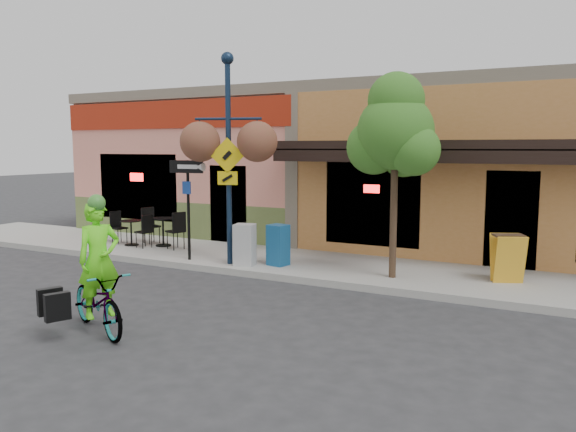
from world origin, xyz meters
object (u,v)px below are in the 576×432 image
object	(u,v)px
cyclist_rider	(100,276)
lamp_post	(229,160)
bicycle	(98,301)
newspaper_box_blue	(278,245)
newspaper_box_grey	(245,245)
building	(379,165)
one_way_sign	(188,210)
street_tree	(394,175)

from	to	relation	value
cyclist_rider	lamp_post	bearing A→B (deg)	32.41
bicycle	newspaper_box_blue	distance (m)	4.96
newspaper_box_grey	building	bearing A→B (deg)	68.56
cyclist_rider	one_way_sign	distance (m)	4.87
building	one_way_sign	world-z (taller)	building
bicycle	newspaper_box_grey	size ratio (longest dim) A/B	1.95
lamp_post	street_tree	size ratio (longest dim) A/B	1.13
building	street_tree	xyz separation A→B (m)	(2.37, -6.15, -0.00)
one_way_sign	newspaper_box_grey	bearing A→B (deg)	-1.81
one_way_sign	newspaper_box_grey	xyz separation A→B (m)	(1.50, 0.07, -0.71)
bicycle	lamp_post	xyz separation A→B (m)	(-0.63, 4.58, 2.05)
lamp_post	newspaper_box_grey	world-z (taller)	lamp_post
lamp_post	newspaper_box_grey	bearing A→B (deg)	-18.39
newspaper_box_blue	street_tree	distance (m)	3.11
bicycle	lamp_post	size ratio (longest dim) A/B	0.38
building	lamp_post	world-z (taller)	lamp_post
building	lamp_post	bearing A→B (deg)	-101.60
one_way_sign	newspaper_box_blue	xyz separation A→B (m)	(2.17, 0.42, -0.71)
lamp_post	one_way_sign	size ratio (longest dim) A/B	2.02
lamp_post	street_tree	xyz separation A→B (m)	(3.72, 0.39, -0.28)
newspaper_box_blue	one_way_sign	bearing A→B (deg)	-157.15
newspaper_box_blue	newspaper_box_grey	size ratio (longest dim) A/B	0.98
newspaper_box_grey	street_tree	world-z (taller)	street_tree
lamp_post	one_way_sign	bearing A→B (deg)	163.58
lamp_post	newspaper_box_blue	size ratio (longest dim) A/B	5.14
one_way_sign	newspaper_box_blue	size ratio (longest dim) A/B	2.55
one_way_sign	street_tree	distance (m)	4.93
building	bicycle	distance (m)	11.28
bicycle	street_tree	distance (m)	6.11
cyclist_rider	newspaper_box_grey	world-z (taller)	cyclist_rider
newspaper_box_grey	bicycle	bearing A→B (deg)	-100.33
cyclist_rider	newspaper_box_blue	xyz separation A→B (m)	(0.39, 4.93, -0.27)
building	newspaper_box_grey	size ratio (longest dim) A/B	19.38
cyclist_rider	newspaper_box_blue	bearing A→B (deg)	19.47
cyclist_rider	lamp_post	world-z (taller)	lamp_post
newspaper_box_blue	lamp_post	bearing A→B (deg)	-149.53
cyclist_rider	one_way_sign	xyz separation A→B (m)	(-1.78, 4.51, 0.45)
one_way_sign	cyclist_rider	bearing A→B (deg)	-72.92
street_tree	bicycle	bearing A→B (deg)	-121.87
building	one_way_sign	bearing A→B (deg)	-110.35
newspaper_box_grey	newspaper_box_blue	bearing A→B (deg)	14.36
newspaper_box_grey	lamp_post	bearing A→B (deg)	168.02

